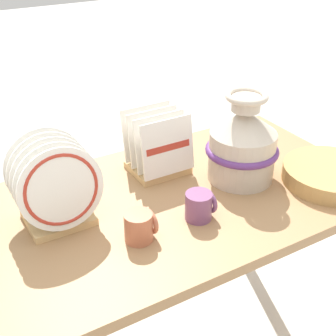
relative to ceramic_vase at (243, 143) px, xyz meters
name	(u,v)px	position (x,y,z in m)	size (l,w,h in m)	color
display_table	(168,223)	(-0.27, 0.01, -0.22)	(1.32, 0.72, 0.74)	#9E754C
ceramic_vase	(243,143)	(0.00, 0.00, 0.00)	(0.24, 0.24, 0.30)	beige
dish_rack_round_plates	(56,188)	(-0.60, 0.06, -0.01)	(0.24, 0.18, 0.26)	tan
dish_rack_square_plates	(157,150)	(-0.21, 0.18, -0.05)	(0.19, 0.17, 0.21)	tan
wicker_charger_stack	(330,175)	(0.24, -0.17, -0.10)	(0.31, 0.31, 0.05)	tan
mug_plum_glaze	(200,206)	(-0.24, -0.12, -0.08)	(0.09, 0.08, 0.08)	#7A4770
mug_terracotta_glaze	(140,226)	(-0.44, -0.12, -0.08)	(0.09, 0.08, 0.08)	#B76647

